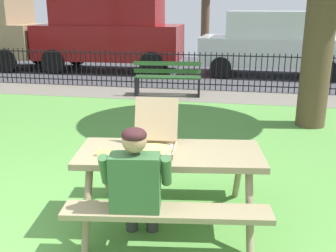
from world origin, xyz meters
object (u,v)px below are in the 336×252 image
object	(u,v)px
pizza_slice_on_table	(109,153)
parked_car_center	(110,31)
pizza_box_open	(154,140)
parked_car_right	(272,43)
adult_at_table	(137,183)
park_bench_center	(168,79)
picnic_table_foreground	(170,168)

from	to	relation	value
pizza_slice_on_table	parked_car_center	xyz separation A→B (m)	(-3.11, 9.35, 0.53)
pizza_box_open	parked_car_right	xyz separation A→B (m)	(1.69, 9.16, 0.15)
adult_at_table	pizza_slice_on_table	bearing A→B (deg)	135.06
parked_car_center	parked_car_right	bearing A→B (deg)	0.01
pizza_box_open	parked_car_right	size ratio (longest dim) A/B	0.12
pizza_slice_on_table	park_bench_center	bearing A→B (deg)	95.17
parked_car_right	park_bench_center	bearing A→B (deg)	-127.66
adult_at_table	park_bench_center	distance (m)	6.39
parked_car_right	parked_car_center	bearing A→B (deg)	-179.99
pizza_box_open	adult_at_table	xyz separation A→B (m)	(-0.03, -0.57, -0.20)
park_bench_center	parked_car_center	bearing A→B (deg)	127.09
pizza_box_open	parked_car_center	distance (m)	9.82
parked_car_right	pizza_box_open	bearing A→B (deg)	-100.44
pizza_box_open	park_bench_center	xyz separation A→B (m)	(-0.94, 5.75, -0.44)
picnic_table_foreground	pizza_slice_on_table	distance (m)	0.62
parked_car_right	adult_at_table	bearing A→B (deg)	-100.01
pizza_slice_on_table	parked_car_center	distance (m)	9.87
adult_at_table	parked_car_right	size ratio (longest dim) A/B	0.27
park_bench_center	parked_car_right	distance (m)	4.34
pizza_slice_on_table	adult_at_table	bearing A→B (deg)	-44.94
pizza_box_open	park_bench_center	bearing A→B (deg)	99.31
pizza_box_open	parked_car_center	world-z (taller)	parked_car_center
adult_at_table	pizza_box_open	bearing A→B (deg)	86.96
parked_car_center	park_bench_center	bearing A→B (deg)	-52.91
picnic_table_foreground	pizza_box_open	size ratio (longest dim) A/B	3.61
adult_at_table	park_bench_center	world-z (taller)	adult_at_table
picnic_table_foreground	adult_at_table	size ratio (longest dim) A/B	1.67
parked_car_center	picnic_table_foreground	bearing A→B (deg)	-68.18
pizza_box_open	picnic_table_foreground	bearing A→B (deg)	-12.56
picnic_table_foreground	pizza_box_open	world-z (taller)	pizza_box_open
pizza_box_open	pizza_slice_on_table	bearing A→B (deg)	-154.12
pizza_slice_on_table	park_bench_center	world-z (taller)	park_bench_center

